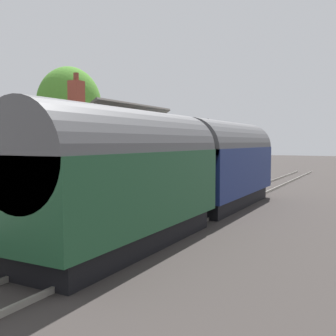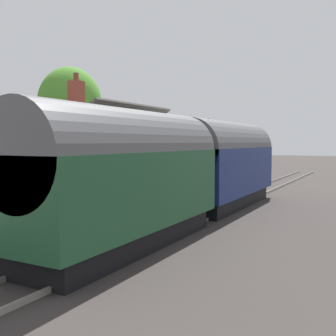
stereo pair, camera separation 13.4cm
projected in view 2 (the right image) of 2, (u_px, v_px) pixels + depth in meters
ground_plane at (205, 206)px, 20.36m from camera, size 160.00×160.00×0.00m
platform at (141, 192)px, 22.15m from camera, size 32.00×5.73×0.98m
platform_edge_coping at (184, 186)px, 20.85m from camera, size 32.00×0.36×0.02m
rail_near at (235, 207)px, 19.59m from camera, size 52.00×0.08×0.14m
rail_far at (208, 205)px, 20.27m from camera, size 52.00×0.08×0.14m
train at (187, 168)px, 16.28m from camera, size 17.75×2.73×4.32m
station_building at (101, 159)px, 19.75m from camera, size 6.30×4.59×5.44m
bench_mid_platform at (189, 170)px, 25.42m from camera, size 1.42×0.49×0.88m
bench_near_building at (226, 165)px, 30.78m from camera, size 1.41×0.46×0.88m
bench_by_lamp at (2, 200)px, 12.57m from camera, size 1.41×0.46×0.88m
planter_bench_right at (186, 165)px, 31.73m from camera, size 0.50×0.50×0.79m
planter_edge_near at (166, 170)px, 26.50m from camera, size 0.55×0.55×0.88m
planter_under_sign at (200, 166)px, 30.25m from camera, size 0.49×0.49×0.83m
lamp_post_platform at (209, 136)px, 26.21m from camera, size 0.32×0.50×3.88m
station_sign_board at (223, 158)px, 27.35m from camera, size 0.96×0.06×1.57m
tree_distant at (70, 105)px, 26.46m from camera, size 4.33×4.17×8.28m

